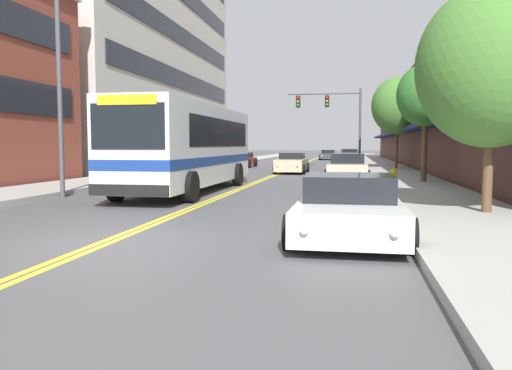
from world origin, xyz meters
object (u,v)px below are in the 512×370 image
(fire_hydrant, at_px, (393,180))
(traffic_signal_mast, at_px, (334,112))
(car_silver_parked_left_mid, at_px, (218,163))
(car_dark_grey_moving_second, at_px, (328,155))
(car_champagne_parked_right_mid, at_px, (347,168))
(street_tree_right_near, at_px, (492,67))
(street_tree_right_mid, at_px, (426,96))
(street_lamp_left_near, at_px, (68,64))
(car_red_parked_left_near, at_px, (241,160))
(city_bus, at_px, (190,144))
(car_white_parked_right_foreground, at_px, (349,209))
(street_tree_right_far, at_px, (398,106))
(car_charcoal_parked_right_end, at_px, (349,156))
(car_beige_moving_lead, at_px, (292,163))
(car_black_parked_right_far, at_px, (350,161))

(fire_hydrant, bearing_deg, traffic_signal_mast, 97.03)
(car_silver_parked_left_mid, height_order, car_dark_grey_moving_second, car_silver_parked_left_mid)
(car_silver_parked_left_mid, relative_size, car_champagne_parked_right_mid, 1.01)
(street_tree_right_near, height_order, street_tree_right_mid, street_tree_right_near)
(car_champagne_parked_right_mid, xyz_separation_m, street_lamp_left_near, (-9.27, -10.01, 3.89))
(car_red_parked_left_near, distance_m, car_champagne_parked_right_mid, 16.71)
(city_bus, height_order, car_champagne_parked_right_mid, city_bus)
(car_champagne_parked_right_mid, bearing_deg, fire_hydrant, -77.91)
(car_white_parked_right_foreground, bearing_deg, street_tree_right_far, 83.07)
(car_charcoal_parked_right_end, height_order, car_beige_moving_lead, car_charcoal_parked_right_end)
(car_red_parked_left_near, bearing_deg, street_tree_right_mid, -54.11)
(car_silver_parked_left_mid, relative_size, car_charcoal_parked_right_end, 1.15)
(city_bus, distance_m, street_lamp_left_near, 5.21)
(car_dark_grey_moving_second, height_order, fire_hydrant, car_dark_grey_moving_second)
(city_bus, bearing_deg, street_tree_right_near, -31.41)
(car_beige_moving_lead, relative_size, fire_hydrant, 6.06)
(car_white_parked_right_foreground, bearing_deg, fire_hydrant, 79.72)
(fire_hydrant, bearing_deg, car_white_parked_right_foreground, -100.28)
(car_white_parked_right_foreground, bearing_deg, car_dark_grey_moving_second, 92.87)
(car_white_parked_right_foreground, xyz_separation_m, fire_hydrant, (1.50, 8.28, -0.00))
(traffic_signal_mast, bearing_deg, street_tree_right_near, -80.61)
(car_charcoal_parked_right_end, relative_size, car_dark_grey_moving_second, 0.89)
(street_lamp_left_near, bearing_deg, street_tree_right_mid, 31.41)
(car_silver_parked_left_mid, bearing_deg, fire_hydrant, -54.62)
(car_charcoal_parked_right_end, distance_m, street_tree_right_mid, 29.31)
(car_silver_parked_left_mid, bearing_deg, traffic_signal_mast, 46.75)
(car_black_parked_right_far, height_order, street_tree_right_mid, street_tree_right_mid)
(car_white_parked_right_foreground, distance_m, traffic_signal_mast, 30.94)
(car_black_parked_right_far, height_order, car_dark_grey_moving_second, car_dark_grey_moving_second)
(car_beige_moving_lead, height_order, street_lamp_left_near, street_lamp_left_near)
(street_tree_right_mid, height_order, fire_hydrant, street_tree_right_mid)
(car_dark_grey_moving_second, relative_size, street_lamp_left_near, 0.64)
(car_silver_parked_left_mid, xyz_separation_m, car_beige_moving_lead, (5.07, -0.33, -0.00))
(street_tree_right_far, bearing_deg, car_dark_grey_moving_second, 102.76)
(street_tree_right_near, distance_m, fire_hydrant, 6.28)
(street_lamp_left_near, xyz_separation_m, street_tree_right_near, (12.68, -2.70, -0.85))
(fire_hydrant, bearing_deg, car_beige_moving_lead, 110.18)
(car_charcoal_parked_right_end, bearing_deg, street_lamp_left_near, -104.30)
(car_black_parked_right_far, height_order, street_lamp_left_near, street_lamp_left_near)
(car_silver_parked_left_mid, bearing_deg, city_bus, -79.35)
(car_red_parked_left_near, height_order, car_charcoal_parked_right_end, car_charcoal_parked_right_end)
(car_red_parked_left_near, relative_size, street_tree_right_near, 0.85)
(car_red_parked_left_near, bearing_deg, car_white_parked_right_foreground, -73.84)
(car_dark_grey_moving_second, distance_m, street_tree_right_mid, 39.48)
(city_bus, xyz_separation_m, car_dark_grey_moving_second, (3.52, 43.54, -1.27))
(car_white_parked_right_foreground, height_order, street_lamp_left_near, street_lamp_left_near)
(car_charcoal_parked_right_end, xyz_separation_m, street_tree_right_mid, (3.31, -28.93, 3.34))
(street_tree_right_mid, bearing_deg, car_silver_parked_left_mid, 142.68)
(car_silver_parked_left_mid, distance_m, street_tree_right_near, 23.19)
(street_tree_right_mid, bearing_deg, car_white_parked_right_foreground, -103.56)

